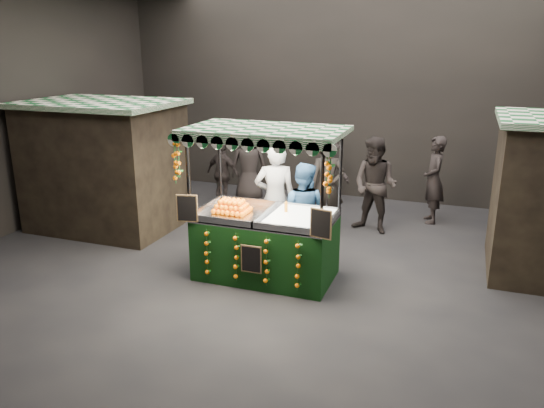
% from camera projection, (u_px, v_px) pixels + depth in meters
% --- Properties ---
extents(ground, '(12.00, 12.00, 0.00)m').
position_uv_depth(ground, '(295.00, 274.00, 8.83)').
color(ground, black).
rests_on(ground, ground).
extents(market_hall, '(12.10, 10.10, 5.05)m').
position_uv_depth(market_hall, '(298.00, 64.00, 7.85)').
color(market_hall, black).
rests_on(market_hall, ground).
extents(neighbour_stall_left, '(3.00, 2.20, 2.60)m').
position_uv_depth(neighbour_stall_left, '(105.00, 165.00, 10.80)').
color(neighbour_stall_left, black).
rests_on(neighbour_stall_left, ground).
extents(juice_stall, '(2.53, 1.49, 2.45)m').
position_uv_depth(juice_stall, '(266.00, 233.00, 8.50)').
color(juice_stall, black).
rests_on(juice_stall, ground).
extents(vendor_grey, '(0.87, 0.73, 2.02)m').
position_uv_depth(vendor_grey, '(275.00, 199.00, 9.49)').
color(vendor_grey, gray).
rests_on(vendor_grey, ground).
extents(vendor_blue, '(0.88, 0.70, 1.75)m').
position_uv_depth(vendor_blue, '(303.00, 212.00, 9.21)').
color(vendor_blue, navy).
rests_on(vendor_blue, ground).
extents(shopper_0, '(0.81, 0.68, 1.90)m').
position_uv_depth(shopper_0, '(327.00, 186.00, 10.56)').
color(shopper_0, black).
rests_on(shopper_0, ground).
extents(shopper_1, '(1.12, 0.98, 1.94)m').
position_uv_depth(shopper_1, '(375.00, 186.00, 10.55)').
color(shopper_1, black).
rests_on(shopper_1, ground).
extents(shopper_2, '(0.94, 0.53, 1.52)m').
position_uv_depth(shopper_2, '(223.00, 173.00, 12.43)').
color(shopper_2, '#2B2423').
rests_on(shopper_2, ground).
extents(shopper_3, '(1.18, 0.93, 1.61)m').
position_uv_depth(shopper_3, '(327.00, 171.00, 12.47)').
color(shopper_3, black).
rests_on(shopper_3, ground).
extents(shopper_4, '(1.01, 0.84, 1.76)m').
position_uv_depth(shopper_4, '(249.00, 165.00, 12.73)').
color(shopper_4, '#292321').
rests_on(shopper_4, ground).
extents(shopper_6, '(0.59, 0.76, 1.86)m').
position_uv_depth(shopper_6, '(434.00, 180.00, 11.16)').
color(shopper_6, black).
rests_on(shopper_6, ground).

